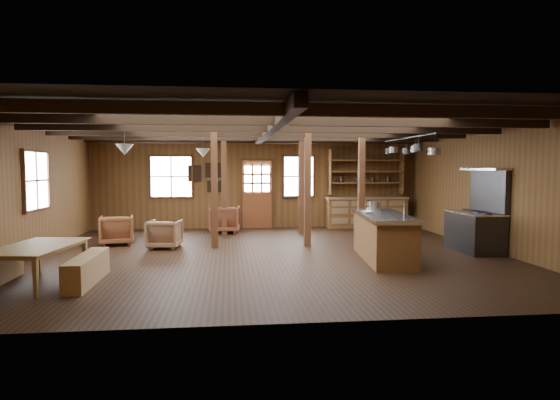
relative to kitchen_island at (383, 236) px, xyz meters
name	(u,v)px	position (x,y,z in m)	size (l,w,h in m)	color
room	(269,190)	(-2.26, 0.83, 0.92)	(10.04, 9.04, 2.84)	black
ceiling_joists	(269,130)	(-2.26, 1.00, 2.20)	(9.80, 8.82, 0.18)	black
timber_posts	(282,186)	(-1.74, 2.91, 0.92)	(3.95, 2.35, 2.80)	#402512
back_door	(257,200)	(-2.26, 5.28, 0.40)	(1.02, 0.08, 2.15)	brown
window_back_left	(171,177)	(-4.86, 5.29, 1.12)	(1.32, 0.06, 1.32)	white
window_back_right	(299,176)	(-0.96, 5.29, 1.12)	(1.02, 0.06, 1.32)	white
window_left	(36,181)	(-7.22, 1.33, 1.12)	(0.14, 1.24, 1.32)	white
notice_boards	(208,175)	(-3.76, 5.28, 1.16)	(1.08, 0.03, 0.90)	silver
back_counter	(366,208)	(1.14, 5.03, 0.12)	(2.55, 0.60, 2.45)	brown
pendant_lamps	(168,151)	(-4.51, 1.83, 1.77)	(1.86, 2.36, 0.66)	#2D2D30
pot_rack	(409,149)	(0.94, 1.08, 1.82)	(0.37, 3.00, 0.44)	#2D2D30
kitchen_island	(383,236)	(0.00, 0.00, 0.00)	(1.12, 2.57, 1.20)	brown
step_stool	(372,240)	(0.14, 1.25, -0.27)	(0.48, 0.34, 0.42)	olive
commercial_range	(477,224)	(2.39, 0.70, 0.13)	(0.79, 1.51, 1.87)	#2D2D30
dining_table	(40,265)	(-6.16, -1.34, -0.16)	(1.80, 1.00, 0.63)	olive
bench_aisle	(87,269)	(-5.43, -1.34, -0.25)	(0.31, 1.64, 0.45)	olive
armchair_a	(117,230)	(-5.85, 2.51, -0.12)	(0.77, 0.79, 0.72)	brown
armchair_b	(225,219)	(-3.24, 4.35, -0.09)	(0.82, 0.85, 0.77)	brown
armchair_c	(165,234)	(-4.62, 1.87, -0.15)	(0.71, 0.73, 0.66)	brown
counter_pot	(374,206)	(0.09, 0.94, 0.55)	(0.31, 0.31, 0.18)	silver
bowl	(367,212)	(-0.33, 0.07, 0.49)	(0.23, 0.23, 0.06)	silver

